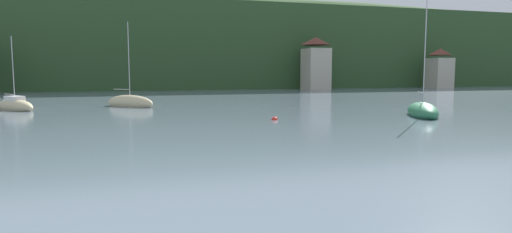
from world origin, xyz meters
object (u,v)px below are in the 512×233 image
at_px(shore_building_eastcentral, 440,69).
at_px(sailboat_far_7, 130,103).
at_px(mooring_buoy_mid, 275,120).
at_px(sailboat_far_1, 15,106).
at_px(sailboat_mid_0, 423,111).
at_px(shore_building_central, 316,64).

xyz_separation_m(shore_building_eastcentral, sailboat_far_7, (-67.63, -33.32, -3.94)).
relative_size(sailboat_far_7, mooring_buoy_mid, 18.39).
relative_size(shore_building_eastcentral, sailboat_far_1, 1.15).
height_order(sailboat_far_1, mooring_buoy_mid, sailboat_far_1).
bearing_deg(mooring_buoy_mid, sailboat_far_1, 144.41).
bearing_deg(sailboat_far_7, sailboat_mid_0, 10.27).
height_order(shore_building_central, mooring_buoy_mid, shore_building_central).
height_order(sailboat_mid_0, sailboat_far_1, sailboat_mid_0).
bearing_deg(sailboat_far_1, shore_building_eastcentral, 75.59).
xyz_separation_m(shore_building_central, mooring_buoy_mid, (-26.31, -50.79, -5.27)).
height_order(sailboat_far_7, mooring_buoy_mid, sailboat_far_7).
relative_size(sailboat_mid_0, sailboat_far_7, 1.13).
height_order(shore_building_central, sailboat_far_7, shore_building_central).
distance_m(shore_building_central, sailboat_mid_0, 53.20).
bearing_deg(mooring_buoy_mid, shore_building_eastcentral, 41.64).
height_order(sailboat_mid_0, sailboat_far_7, sailboat_mid_0).
bearing_deg(shore_building_central, sailboat_far_1, -144.39).
xyz_separation_m(shore_building_central, sailboat_far_1, (-48.62, -34.82, -4.86)).
bearing_deg(shore_building_eastcentral, shore_building_central, 179.02).
xyz_separation_m(sailboat_far_1, sailboat_far_7, (11.20, 0.99, 0.00)).
bearing_deg(shore_building_eastcentral, mooring_buoy_mid, -138.36).
xyz_separation_m(sailboat_mid_0, mooring_buoy_mid, (-13.54, 0.62, -0.38)).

